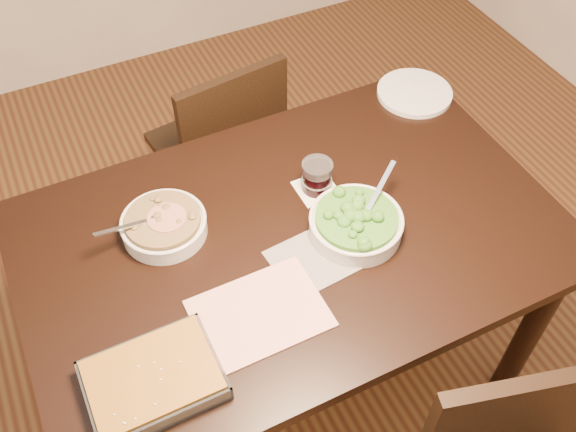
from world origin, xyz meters
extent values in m
plane|color=#452213|center=(0.00, 0.00, 0.00)|extent=(4.00, 4.00, 0.00)
cube|color=black|center=(0.00, 0.00, 0.73)|extent=(1.40, 0.90, 0.04)
cube|color=black|center=(0.00, 0.00, 0.66)|extent=(1.26, 0.76, 0.08)
cylinder|color=black|center=(0.62, -0.37, 0.35)|extent=(0.07, 0.07, 0.71)
cylinder|color=black|center=(-0.62, 0.37, 0.35)|extent=(0.07, 0.07, 0.71)
cylinder|color=black|center=(0.62, 0.37, 0.35)|extent=(0.07, 0.07, 0.71)
cube|color=#C14137|center=(-0.18, -0.19, 0.75)|extent=(0.31, 0.23, 0.01)
cube|color=#25242C|center=(0.03, -0.10, 0.75)|extent=(0.26, 0.20, 0.00)
cube|color=white|center=(0.13, 0.11, 0.75)|extent=(0.11, 0.11, 0.00)
cylinder|color=silver|center=(-0.30, 0.15, 0.77)|extent=(0.22, 0.22, 0.04)
torus|color=silver|center=(-0.30, 0.15, 0.80)|extent=(0.22, 0.22, 0.01)
cylinder|color=#32270D|center=(-0.30, 0.15, 0.80)|extent=(0.19, 0.19, 0.02)
cube|color=silver|center=(-0.37, 0.14, 0.81)|extent=(0.14, 0.03, 0.04)
cylinder|color=maroon|center=(-0.29, 0.14, 0.81)|extent=(0.10, 0.10, 0.00)
cylinder|color=silver|center=(0.15, -0.07, 0.77)|extent=(0.24, 0.24, 0.05)
torus|color=silver|center=(0.15, -0.07, 0.80)|extent=(0.25, 0.25, 0.01)
cylinder|color=#204610|center=(0.15, -0.07, 0.81)|extent=(0.22, 0.22, 0.02)
cube|color=silver|center=(0.21, -0.02, 0.82)|extent=(0.14, 0.10, 0.05)
cube|color=silver|center=(-0.46, -0.25, 0.75)|extent=(0.29, 0.21, 0.01)
cube|color=#53330B|center=(-0.46, -0.25, 0.78)|extent=(0.27, 0.19, 0.05)
cube|color=silver|center=(-0.46, -0.15, 0.78)|extent=(0.29, 0.01, 0.04)
cube|color=silver|center=(-0.46, -0.36, 0.78)|extent=(0.29, 0.01, 0.04)
cube|color=silver|center=(-0.32, -0.25, 0.78)|extent=(0.01, 0.21, 0.04)
cube|color=silver|center=(-0.60, -0.25, 0.78)|extent=(0.01, 0.21, 0.04)
cylinder|color=black|center=(0.13, 0.11, 0.79)|extent=(0.08, 0.08, 0.07)
cylinder|color=silver|center=(0.13, 0.11, 0.83)|extent=(0.08, 0.08, 0.03)
cylinder|color=silver|center=(0.60, 0.34, 0.76)|extent=(0.24, 0.24, 0.02)
cube|color=black|center=(0.22, -0.64, 0.65)|extent=(0.40, 0.14, 0.44)
cube|color=black|center=(0.05, 0.75, 0.40)|extent=(0.44, 0.44, 0.04)
cylinder|color=black|center=(0.19, 0.94, 0.19)|extent=(0.03, 0.03, 0.38)
cylinder|color=black|center=(0.23, 0.61, 0.19)|extent=(0.03, 0.03, 0.38)
cylinder|color=black|center=(-0.14, 0.89, 0.19)|extent=(0.03, 0.03, 0.38)
cylinder|color=black|center=(-0.10, 0.56, 0.19)|extent=(0.03, 0.03, 0.38)
cube|color=black|center=(0.07, 0.57, 0.63)|extent=(0.39, 0.08, 0.42)
camera|label=1|loc=(-0.48, -0.95, 2.05)|focal=40.00mm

